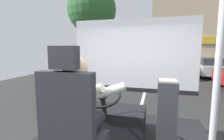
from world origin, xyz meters
name	(u,v)px	position (x,y,z in m)	size (l,w,h in m)	color
ground	(148,81)	(0.00, 8.80, -0.02)	(18.00, 44.00, 0.06)	#2F2F2F
driver_seat	(73,134)	(-0.23, -0.51, 1.26)	(0.48, 0.48, 1.37)	black
bus_driver	(79,107)	(-0.23, -0.39, 1.46)	(0.81, 0.56, 0.78)	black
steering_console	(110,119)	(-0.23, 0.71, 0.88)	(1.10, 0.95, 0.83)	black
handrail_pole	(217,84)	(0.85, -0.53, 1.77)	(0.04, 0.04, 2.23)	#B7B7BC
fare_box	(166,117)	(0.61, 0.39, 1.14)	(0.24, 0.26, 0.97)	#333338
windshield_panel	(133,64)	(0.00, 1.62, 1.70)	(2.50, 0.08, 1.48)	silver
street_tree	(92,10)	(-3.61, 8.48, 4.46)	(3.10, 3.10, 6.03)	#4C3828
parked_car_silver	(209,67)	(4.25, 11.65, 0.71)	(1.89, 3.99, 1.37)	silver
parked_car_black	(194,62)	(4.19, 16.58, 0.72)	(1.93, 3.82, 1.39)	black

